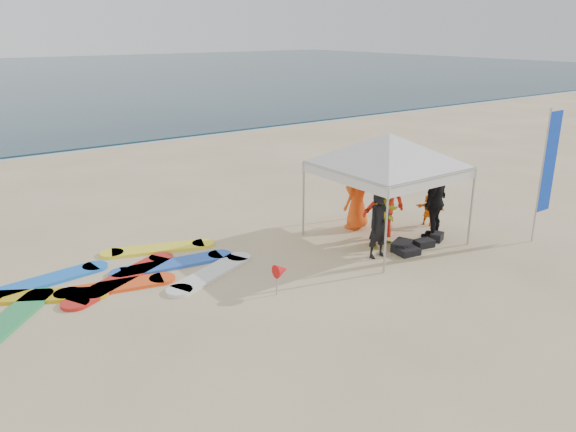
% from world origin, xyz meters
% --- Properties ---
extents(ground, '(120.00, 120.00, 0.00)m').
position_xyz_m(ground, '(0.00, 0.00, 0.00)').
color(ground, beige).
rests_on(ground, ground).
extents(shoreline_foam, '(160.00, 1.20, 0.01)m').
position_xyz_m(shoreline_foam, '(0.00, 18.20, 0.00)').
color(shoreline_foam, silver).
rests_on(shoreline_foam, ground).
extents(person_black_a, '(0.58, 0.40, 1.55)m').
position_xyz_m(person_black_a, '(2.66, 1.90, 0.78)').
color(person_black_a, black).
rests_on(person_black_a, ground).
extents(person_yellow, '(0.87, 0.72, 1.63)m').
position_xyz_m(person_yellow, '(3.32, 2.34, 0.82)').
color(person_yellow, gold).
rests_on(person_yellow, ground).
extents(person_orange_a, '(1.29, 0.86, 1.85)m').
position_xyz_m(person_orange_a, '(3.73, 2.78, 0.93)').
color(person_orange_a, red).
rests_on(person_orange_a, ground).
extents(person_black_b, '(1.22, 0.81, 1.92)m').
position_xyz_m(person_black_b, '(4.65, 1.97, 0.96)').
color(person_black_b, black).
rests_on(person_black_b, ground).
extents(person_orange_b, '(1.00, 0.80, 1.78)m').
position_xyz_m(person_orange_b, '(3.61, 3.66, 0.89)').
color(person_orange_b, '#FB5616').
rests_on(person_orange_b, ground).
extents(person_seated, '(0.49, 0.83, 0.86)m').
position_xyz_m(person_seated, '(5.32, 2.70, 0.43)').
color(person_seated, orange).
rests_on(person_seated, ground).
extents(canopy_tent, '(4.05, 4.05, 3.06)m').
position_xyz_m(canopy_tent, '(3.57, 2.60, 2.66)').
color(canopy_tent, '#A5A5A8').
rests_on(canopy_tent, ground).
extents(feather_flag, '(0.55, 0.04, 3.28)m').
position_xyz_m(feather_flag, '(6.70, 0.37, 1.93)').
color(feather_flag, '#A5A5A8').
rests_on(feather_flag, ground).
extents(marker_pennant, '(0.28, 0.28, 0.64)m').
position_xyz_m(marker_pennant, '(-0.21, 1.65, 0.49)').
color(marker_pennant, '#A5A5A8').
rests_on(marker_pennant, ground).
extents(gear_pile, '(1.75, 0.78, 0.22)m').
position_xyz_m(gear_pile, '(3.70, 1.73, 0.10)').
color(gear_pile, black).
rests_on(gear_pile, ground).
extents(surfboard_spread, '(5.79, 3.20, 0.07)m').
position_xyz_m(surfboard_spread, '(-2.73, 4.20, 0.04)').
color(surfboard_spread, blue).
rests_on(surfboard_spread, ground).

